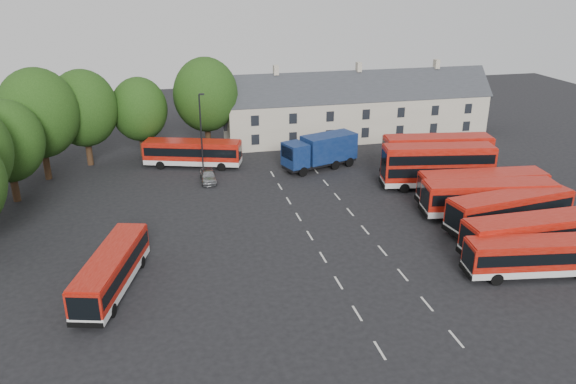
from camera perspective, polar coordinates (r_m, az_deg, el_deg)
name	(u,v)px	position (r m, az deg, el deg)	size (l,w,h in m)	color
ground	(316,246)	(46.36, 2.88, -5.50)	(140.00, 140.00, 0.00)	black
lane_markings	(338,233)	(48.74, 5.07, -4.13)	(5.15, 33.80, 0.01)	beige
treeline	(69,123)	(61.43, -21.39, 6.53)	(29.92, 32.59, 12.01)	black
terrace_houses	(357,109)	(76.16, 7.00, 8.34)	(35.70, 7.13, 10.06)	beige
bus_row_a	(537,255)	(45.06, 23.96, -5.82)	(10.61, 3.85, 2.93)	silver
bus_row_b	(534,233)	(48.04, 23.74, -3.81)	(11.63, 2.84, 3.28)	silver
bus_row_c	(510,208)	(52.11, 21.61, -1.53)	(11.87, 4.21, 3.29)	silver
bus_row_d	(489,196)	(54.10, 19.78, -0.37)	(12.25, 4.55, 3.39)	silver
bus_row_e	(482,186)	(56.38, 19.13, 0.59)	(12.21, 3.94, 3.39)	silver
bus_dd_south	(438,164)	(59.54, 14.97, 2.76)	(11.52, 4.41, 4.61)	silver
bus_dd_north	(437,154)	(62.58, 14.87, 3.73)	(11.74, 4.23, 4.71)	silver
bus_west	(112,268)	(41.37, -17.49, -7.40)	(5.01, 10.45, 2.89)	silver
bus_north	(193,151)	(65.10, -9.67, 4.09)	(11.23, 5.74, 3.11)	silver
box_truck	(321,150)	(63.75, 3.35, 4.25)	(9.13, 5.37, 3.81)	black
silver_car	(208,176)	(60.56, -8.12, 1.66)	(1.61, 4.00, 1.36)	#999CA0
lamppost	(201,134)	(60.32, -8.79, 5.82)	(0.65, 0.31, 9.31)	black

